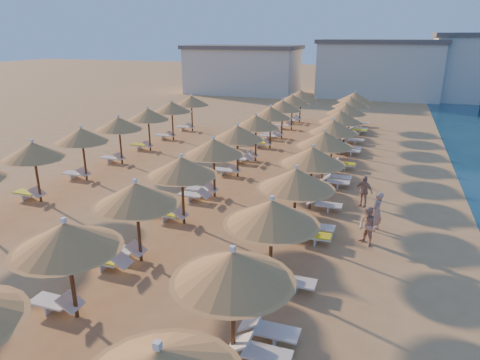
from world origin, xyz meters
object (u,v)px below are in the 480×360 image
at_px(parasol_row_west, 226,140).
at_px(beachgoer_a, 377,212).
at_px(parasol_row_east, 319,148).
at_px(beachgoer_c, 364,191).
at_px(beachgoer_b, 368,226).

distance_m(parasol_row_west, beachgoer_a, 8.70).
distance_m(parasol_row_east, beachgoer_a, 4.73).
bearing_deg(parasol_row_east, parasol_row_west, 180.00).
height_order(parasol_row_east, beachgoer_c, parasol_row_east).
bearing_deg(beachgoer_c, beachgoer_b, -59.74).
bearing_deg(beachgoer_b, beachgoer_a, 120.39).
bearing_deg(beachgoer_b, parasol_row_east, 161.64).
distance_m(beachgoer_a, beachgoer_c, 2.74).
xyz_separation_m(parasol_row_west, beachgoer_c, (7.21, -0.54, -1.79)).
height_order(beachgoer_c, beachgoer_b, beachgoer_b).
relative_size(beachgoer_a, beachgoer_c, 1.12).
xyz_separation_m(parasol_row_west, beachgoer_a, (7.92, -3.19, -1.70)).
xyz_separation_m(beachgoer_c, beachgoer_b, (0.44, -4.11, 0.02)).
relative_size(parasol_row_west, beachgoer_b, 26.24).
height_order(parasol_row_east, parasol_row_west, same).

